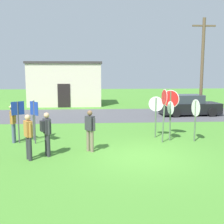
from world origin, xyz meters
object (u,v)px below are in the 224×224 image
(info_panel_leftmost, at_px, (34,115))
(info_panel_rightmost, at_px, (18,115))
(stop_sign_leaning_right, at_px, (170,115))
(person_with_sunhat, at_px, (13,121))
(stop_sign_leaning_left, at_px, (156,110))
(stop_sign_low_front, at_px, (196,113))
(stop_sign_rear_right, at_px, (164,106))
(parked_car_on_street, at_px, (189,106))
(person_near_signs, at_px, (28,135))
(person_holding_notes, at_px, (90,128))
(info_panel_middle, at_px, (33,113))
(utility_pole, at_px, (202,64))
(stop_sign_nearest, at_px, (171,104))
(person_in_blue, at_px, (47,131))

(info_panel_leftmost, bearing_deg, info_panel_rightmost, 169.33)
(stop_sign_leaning_right, distance_m, person_with_sunhat, 7.21)
(stop_sign_leaning_left, relative_size, stop_sign_low_front, 1.03)
(stop_sign_rear_right, bearing_deg, info_panel_leftmost, 178.35)
(stop_sign_leaning_left, bearing_deg, parked_car_on_street, 59.56)
(person_near_signs, distance_m, person_holding_notes, 2.41)
(person_holding_notes, relative_size, info_panel_middle, 0.91)
(parked_car_on_street, bearing_deg, utility_pole, 45.54)
(utility_pole, distance_m, stop_sign_nearest, 9.49)
(utility_pole, distance_m, info_panel_middle, 14.26)
(person_in_blue, bearing_deg, stop_sign_rear_right, 19.50)
(stop_sign_low_front, bearing_deg, person_in_blue, -163.99)
(utility_pole, xyz_separation_m, person_in_blue, (-10.21, -10.93, -2.81))
(parked_car_on_street, xyz_separation_m, info_panel_rightmost, (-10.35, -7.39, 0.62))
(stop_sign_low_front, height_order, info_panel_rightmost, stop_sign_low_front)
(person_in_blue, relative_size, info_panel_leftmost, 0.89)
(stop_sign_leaning_left, height_order, person_in_blue, stop_sign_leaning_left)
(stop_sign_nearest, xyz_separation_m, person_with_sunhat, (-7.44, -0.75, -0.62))
(person_holding_notes, distance_m, info_panel_middle, 3.36)
(info_panel_leftmost, bearing_deg, stop_sign_nearest, 9.08)
(person_near_signs, bearing_deg, stop_sign_low_front, 17.92)
(person_in_blue, bearing_deg, stop_sign_leaning_left, 29.63)
(person_near_signs, relative_size, info_panel_leftmost, 0.89)
(stop_sign_leaning_right, bearing_deg, utility_pole, 61.24)
(stop_sign_nearest, bearing_deg, parked_car_on_street, 64.01)
(utility_pole, height_order, info_panel_rightmost, utility_pole)
(stop_sign_nearest, bearing_deg, person_with_sunhat, -174.25)
(stop_sign_rear_right, distance_m, info_panel_leftmost, 5.81)
(person_holding_notes, relative_size, info_panel_leftmost, 0.89)
(person_with_sunhat, distance_m, info_panel_rightmost, 0.44)
(person_holding_notes, bearing_deg, info_panel_leftmost, 150.43)
(utility_pole, bearing_deg, person_in_blue, -133.03)
(person_in_blue, xyz_separation_m, info_panel_rightmost, (-1.59, 2.06, 0.33))
(utility_pole, distance_m, stop_sign_leaning_right, 10.44)
(parked_car_on_street, relative_size, stop_sign_nearest, 1.90)
(stop_sign_low_front, bearing_deg, stop_sign_rear_right, -176.28)
(stop_sign_leaning_right, relative_size, person_with_sunhat, 1.07)
(parked_car_on_street, xyz_separation_m, stop_sign_nearest, (-3.17, -6.51, 0.91))
(parked_car_on_street, relative_size, info_panel_rightmost, 2.32)
(utility_pole, bearing_deg, stop_sign_leaning_right, -118.76)
(stop_sign_leaning_left, height_order, info_panel_rightmost, stop_sign_leaning_left)
(stop_sign_low_front, height_order, info_panel_middle, stop_sign_low_front)
(stop_sign_rear_right, relative_size, info_panel_middle, 1.31)
(info_panel_leftmost, height_order, info_panel_middle, info_panel_leftmost)
(parked_car_on_street, height_order, person_near_signs, person_near_signs)
(stop_sign_leaning_left, bearing_deg, person_holding_notes, -144.92)
(stop_sign_rear_right, xyz_separation_m, stop_sign_low_front, (1.50, 0.10, -0.32))
(person_with_sunhat, distance_m, person_in_blue, 2.88)
(stop_sign_low_front, bearing_deg, person_with_sunhat, 177.61)
(stop_sign_low_front, xyz_separation_m, person_holding_notes, (-4.81, -1.34, -0.38))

